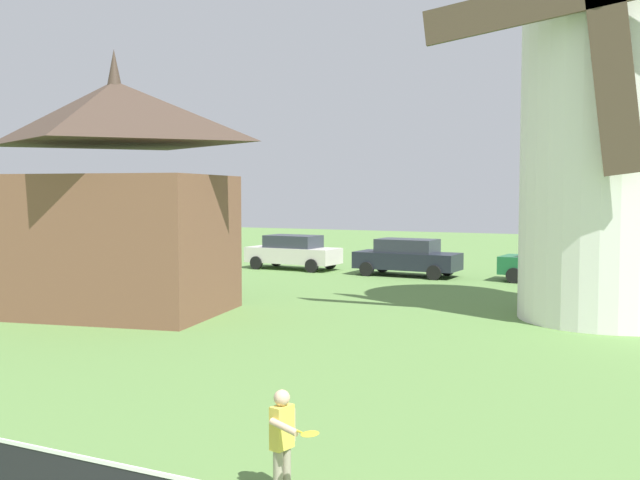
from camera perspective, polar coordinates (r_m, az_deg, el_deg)
The scene contains 6 objects.
windmill at distance 21.60m, azimuth 21.81°, elevation 10.12°, with size 8.88×5.50×12.76m.
player_far at distance 8.66m, azimuth -2.88°, elevation -15.09°, with size 0.71×0.62×1.25m.
parked_car_cream at distance 33.43m, azimuth -2.11°, elevation -0.91°, with size 4.35×2.04×1.56m.
parked_car_black at distance 30.90m, azimuth 6.82°, elevation -1.31°, with size 4.41×1.98×1.56m.
parked_car_green at distance 29.70m, azimuth 18.02°, elevation -1.67°, with size 4.33×2.09×1.56m.
chapel at distance 21.93m, azimuth -15.60°, elevation 3.00°, with size 7.09×5.78×7.60m.
Camera 1 is at (3.44, -2.82, 3.50)m, focal length 41.00 mm.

